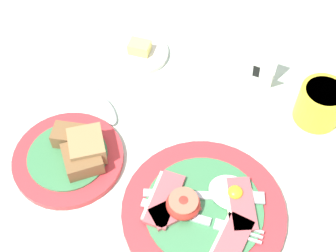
% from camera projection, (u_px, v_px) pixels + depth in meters
% --- Properties ---
extents(ground_plane, '(3.00, 3.00, 0.00)m').
position_uv_depth(ground_plane, '(164.00, 180.00, 0.75)').
color(ground_plane, '#B7CCB7').
extents(breakfast_plate, '(0.25, 0.25, 0.04)m').
position_uv_depth(breakfast_plate, '(203.00, 210.00, 0.71)').
color(breakfast_plate, red).
rests_on(breakfast_plate, ground_plane).
extents(bread_plate, '(0.18, 0.18, 0.05)m').
position_uv_depth(bread_plate, '(74.00, 154.00, 0.76)').
color(bread_plate, red).
rests_on(bread_plate, ground_plane).
extents(sugar_cup, '(0.08, 0.08, 0.07)m').
position_uv_depth(sugar_cup, '(320.00, 103.00, 0.79)').
color(sugar_cup, yellow).
rests_on(sugar_cup, ground_plane).
extents(butter_dish, '(0.11, 0.11, 0.03)m').
position_uv_depth(butter_dish, '(140.00, 52.00, 0.90)').
color(butter_dish, silver).
rests_on(butter_dish, ground_plane).
extents(number_card, '(0.06, 0.05, 0.07)m').
position_uv_depth(number_card, '(258.00, 68.00, 0.84)').
color(number_card, white).
rests_on(number_card, ground_plane).
extents(teaspoon_by_saucer, '(0.17, 0.13, 0.01)m').
position_uv_depth(teaspoon_by_saucer, '(101.00, 100.00, 0.84)').
color(teaspoon_by_saucer, silver).
rests_on(teaspoon_by_saucer, ground_plane).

